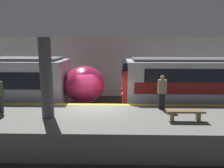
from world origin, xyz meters
name	(u,v)px	position (x,y,z in m)	size (l,w,h in m)	color
ground_plane	(98,125)	(0.00, 0.00, 0.00)	(120.00, 120.00, 0.00)	#282623
platform	(94,129)	(0.00, -1.89, 0.57)	(40.00, 3.78, 1.15)	slate
station_rear_barrier	(105,67)	(0.00, 6.36, 2.33)	(50.00, 0.15, 4.66)	#B2AD9E
support_pillar_near	(46,78)	(-1.91, -2.07, 2.80)	(0.50, 0.50, 3.32)	#47474C
person_waiting	(162,91)	(3.10, -0.76, 1.98)	(0.38, 0.24, 1.61)	black
platform_bench	(185,113)	(3.73, -2.39, 1.48)	(1.50, 0.40, 0.45)	brown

